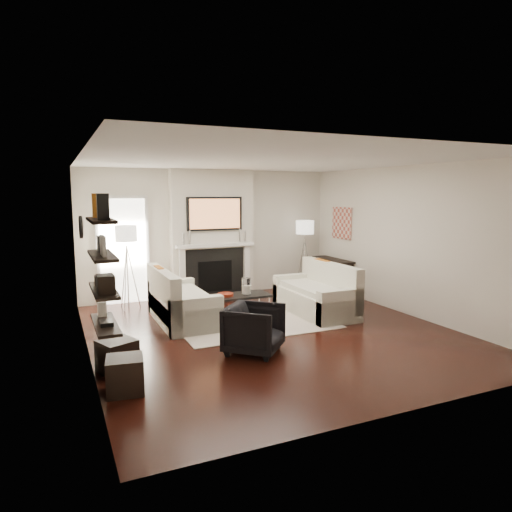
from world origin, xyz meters
name	(u,v)px	position (x,y,z in m)	size (l,w,h in m)	color
room_envelope	(272,248)	(0.00, 0.00, 1.35)	(6.00, 6.00, 6.00)	black
chimney_breast	(212,234)	(0.00, 2.88, 1.35)	(1.80, 0.25, 2.70)	silver
fireplace_surround	(215,273)	(0.00, 2.74, 0.52)	(1.30, 0.02, 1.04)	black
firebox	(215,276)	(0.00, 2.73, 0.45)	(0.75, 0.02, 0.65)	black
mantel_pilaster_l	(182,274)	(-0.72, 2.71, 0.55)	(0.12, 0.08, 1.10)	white
mantel_pilaster_r	(247,269)	(0.72, 2.71, 0.55)	(0.12, 0.08, 1.10)	white
mantel_shelf	(215,245)	(0.00, 2.69, 1.12)	(1.70, 0.18, 0.07)	white
tv_body	(215,214)	(0.00, 2.71, 1.78)	(1.20, 0.06, 0.70)	black
tv_screen	(215,214)	(0.00, 2.68, 1.78)	(1.10, 0.01, 0.62)	#BF723F
candlestick_l_tall	(190,237)	(-0.55, 2.70, 1.30)	(0.04, 0.04, 0.30)	silver
candlestick_l_short	(184,239)	(-0.68, 2.70, 1.27)	(0.04, 0.04, 0.24)	silver
candlestick_r_tall	(239,235)	(0.55, 2.70, 1.30)	(0.04, 0.04, 0.30)	silver
candlestick_r_short	(245,237)	(0.68, 2.70, 1.27)	(0.04, 0.04, 0.24)	silver
hallway_panel	(123,251)	(-1.85, 2.98, 1.05)	(0.90, 0.02, 2.10)	white
door_trim_l	(98,253)	(-2.33, 2.96, 1.05)	(0.06, 0.06, 2.16)	white
door_trim_r	(147,250)	(-1.37, 2.96, 1.05)	(0.06, 0.06, 2.16)	white
door_trim_top	(121,197)	(-1.85, 2.96, 2.13)	(1.02, 0.06, 0.06)	white
rug	(251,321)	(-0.07, 0.67, 0.01)	(2.60, 2.00, 0.01)	beige
loveseat_left_base	(183,310)	(-1.14, 1.13, 0.21)	(0.85, 1.80, 0.42)	beige
loveseat_left_back	(163,294)	(-1.48, 1.13, 0.53)	(0.18, 1.80, 0.80)	beige
loveseat_left_arm_n	(197,316)	(-1.14, 0.32, 0.30)	(0.85, 0.18, 0.60)	beige
loveseat_left_arm_s	(172,295)	(-1.14, 1.94, 0.30)	(0.85, 0.18, 0.60)	beige
loveseat_left_cushion	(186,295)	(-1.09, 1.13, 0.47)	(0.63, 1.44, 0.10)	beige
pillow_left_orange	(159,279)	(-1.48, 1.43, 0.73)	(0.10, 0.42, 0.42)	#A85A14
pillow_left_charcoal	(167,286)	(-1.48, 0.83, 0.72)	(0.10, 0.40, 0.40)	black
loveseat_right_base	(315,302)	(1.24, 0.70, 0.21)	(0.85, 1.80, 0.42)	beige
loveseat_right_back	(331,284)	(1.57, 0.70, 0.53)	(0.18, 1.80, 0.80)	beige
loveseat_right_arm_n	(340,307)	(1.24, -0.11, 0.30)	(0.85, 0.18, 0.60)	beige
loveseat_right_arm_s	(294,289)	(1.24, 1.51, 0.30)	(0.85, 0.18, 0.60)	beige
loveseat_right_cushion	(313,288)	(1.19, 0.70, 0.47)	(0.63, 1.44, 0.10)	beige
pillow_right_orange	(322,271)	(1.57, 1.00, 0.73)	(0.10, 0.42, 0.42)	#A85A14
pillow_right_charcoal	(340,276)	(1.57, 0.40, 0.72)	(0.10, 0.40, 0.40)	black
coffee_table	(239,296)	(-0.17, 0.98, 0.40)	(1.10, 0.55, 0.04)	black
coffee_leg_nw	(216,313)	(-0.67, 0.76, 0.19)	(0.02, 0.02, 0.38)	silver
coffee_leg_ne	(269,307)	(0.33, 0.76, 0.19)	(0.02, 0.02, 0.38)	silver
coffee_leg_sw	(208,307)	(-0.67, 1.20, 0.19)	(0.02, 0.02, 0.38)	silver
coffee_leg_se	(259,302)	(0.33, 1.20, 0.19)	(0.02, 0.02, 0.38)	silver
hurricane_glass	(246,286)	(-0.02, 0.98, 0.56)	(0.17, 0.17, 0.30)	white
hurricane_candle	(246,290)	(-0.02, 0.98, 0.50)	(0.10, 0.10, 0.16)	white
copper_bowl	(225,295)	(-0.42, 0.98, 0.45)	(0.29, 0.29, 0.05)	#AB321C
armchair	(254,327)	(-0.64, -0.77, 0.37)	(0.72, 0.67, 0.74)	black
lamp_left_post	(128,278)	(-1.85, 2.49, 0.60)	(0.02, 0.02, 1.20)	silver
lamp_left_shade	(126,233)	(-1.85, 2.49, 1.45)	(0.40, 0.40, 0.30)	white
lamp_left_leg_a	(134,277)	(-1.74, 2.49, 0.60)	(0.02, 0.02, 1.25)	silver
lamp_left_leg_b	(124,277)	(-1.91, 2.58, 0.60)	(0.02, 0.02, 1.25)	silver
lamp_left_leg_c	(126,279)	(-1.91, 2.39, 0.60)	(0.02, 0.02, 1.25)	silver
lamp_right_post	(304,265)	(2.05, 2.50, 0.60)	(0.02, 0.02, 1.20)	silver
lamp_right_shade	(305,227)	(2.05, 2.50, 1.45)	(0.40, 0.40, 0.30)	white
lamp_right_leg_a	(309,264)	(2.16, 2.50, 0.60)	(0.02, 0.02, 1.25)	silver
lamp_right_leg_b	(300,264)	(2.00, 2.59, 0.60)	(0.02, 0.02, 1.25)	silver
lamp_right_leg_c	(304,265)	(1.99, 2.40, 0.60)	(0.02, 0.02, 1.25)	silver
console_top	(333,260)	(2.57, 2.13, 0.73)	(0.35, 1.20, 0.04)	black
console_leg_n	(347,281)	(2.57, 1.58, 0.35)	(0.30, 0.04, 0.71)	black
console_leg_s	(319,272)	(2.57, 2.68, 0.35)	(0.30, 0.04, 0.71)	black
wall_art	(342,223)	(2.73, 2.05, 1.55)	(0.03, 0.70, 0.70)	#BB745D
shelf_bottom	(105,324)	(-2.62, -1.00, 0.70)	(0.25, 1.00, 0.04)	black
shelf_lower	(104,290)	(-2.62, -1.00, 1.10)	(0.25, 1.00, 0.04)	black
shelf_upper	(102,256)	(-2.62, -1.00, 1.50)	(0.25, 1.00, 0.04)	black
shelf_top	(101,220)	(-2.62, -1.00, 1.90)	(0.25, 1.00, 0.04)	black
decor_magfile_a	(103,207)	(-2.62, -1.32, 2.06)	(0.12, 0.10, 0.28)	black
decor_magfile_b	(98,206)	(-2.62, -0.75, 2.06)	(0.12, 0.10, 0.28)	#A85A14
decor_frame_a	(103,246)	(-2.62, -1.13, 1.63)	(0.04, 0.30, 0.22)	white
decor_frame_b	(99,244)	(-2.62, -0.73, 1.61)	(0.04, 0.22, 0.18)	black
decor_wine_rack	(106,284)	(-2.62, -1.24, 1.22)	(0.18, 0.25, 0.20)	black
decor_box_small	(101,280)	(-2.62, -0.75, 1.18)	(0.15, 0.12, 0.12)	black
decor_books	(106,323)	(-2.62, -1.10, 0.74)	(0.14, 0.20, 0.05)	black
decor_box_tall	(102,309)	(-2.62, -0.67, 0.81)	(0.10, 0.10, 0.18)	white
clock_rim	(81,227)	(-2.73, 0.90, 1.70)	(0.34, 0.34, 0.04)	black
clock_face	(83,227)	(-2.71, 0.90, 1.70)	(0.29, 0.29, 0.01)	white
ottoman_near	(117,356)	(-2.47, -0.70, 0.20)	(0.40, 0.40, 0.40)	black
ottoman_far	(125,375)	(-2.47, -1.36, 0.20)	(0.40, 0.40, 0.40)	black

